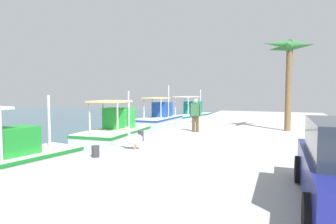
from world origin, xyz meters
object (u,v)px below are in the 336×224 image
fishing_boat_fifth (190,115)px  mooring_bollard_second (141,136)px  mooring_bollard_nearest (96,151)px  palm_tree (289,55)px  pelican (134,138)px  fishing_boat_third (115,134)px  fisherman_standing (195,114)px  mooring_bollard_third (194,119)px  fishing_boat_fourth (159,120)px

fishing_boat_fifth → mooring_bollard_second: bearing=-170.7°
mooring_bollard_nearest → palm_tree: (8.85, -5.84, 3.82)m
pelican → palm_tree: (7.35, -5.27, 3.60)m
fishing_boat_third → fisherman_standing: 4.31m
fishing_boat_fifth → fisherman_standing: (-12.30, -3.98, 1.12)m
mooring_bollard_nearest → pelican: bearing=-20.9°
fisherman_standing → mooring_bollard_nearest: bearing=168.0°
fishing_boat_fifth → palm_tree: 13.79m
pelican → mooring_bollard_third: pelican is taller
mooring_bollard_third → palm_tree: (-2.50, -5.84, 3.76)m
mooring_bollard_third → fishing_boat_fourth: bearing=61.3°
fisherman_standing → fishing_boat_fourth: bearing=36.1°
fishing_boat_third → palm_tree: palm_tree is taller
fishing_boat_fifth → mooring_bollard_nearest: bearing=-172.3°
pelican → mooring_bollard_third: size_ratio=2.05×
fisherman_standing → mooring_bollard_second: (-3.46, 1.41, -0.72)m
mooring_bollard_third → palm_tree: 7.39m
fisherman_standing → palm_tree: (2.21, -4.43, 3.06)m
pelican → mooring_bollard_third: bearing=3.3°
fishing_boat_fourth → mooring_bollard_second: size_ratio=11.86×
fishing_boat_fifth → fishing_boat_third: bearing=-179.7°
fishing_boat_third → mooring_bollard_nearest: fishing_boat_third is taller
fishing_boat_third → mooring_bollard_second: 3.21m
fishing_boat_third → mooring_bollard_third: size_ratio=9.89×
pelican → mooring_bollard_nearest: size_ratio=2.64×
fishing_boat_fifth → mooring_bollard_second: size_ratio=15.10×
fisherman_standing → palm_tree: 5.82m
mooring_bollard_second → palm_tree: size_ratio=0.09×
pelican → mooring_bollard_third: 9.87m
fishing_boat_third → mooring_bollard_third: 6.68m
mooring_bollard_nearest → fisherman_standing: bearing=-12.0°
fishing_boat_third → pelican: (-3.67, -3.07, 0.51)m
fisherman_standing → mooring_bollard_nearest: size_ratio=4.67×
fishing_boat_fourth → fishing_boat_fifth: bearing=-7.8°
fishing_boat_fourth → fishing_boat_fifth: fishing_boat_fourth is taller
pelican → fisherman_standing: 5.24m
fisherman_standing → mooring_bollard_second: size_ratio=3.84×
fishing_boat_third → mooring_bollard_second: size_ratio=10.46×
fishing_boat_third → mooring_bollard_second: fishing_boat_third is taller
fishing_boat_fifth → mooring_bollard_second: 15.97m
fisherman_standing → fishing_boat_third: bearing=110.7°
fisherman_standing → palm_tree: palm_tree is taller
mooring_bollard_nearest → mooring_bollard_second: (3.19, 0.00, 0.04)m
fishing_boat_fifth → mooring_bollard_third: (-7.59, -2.57, 0.41)m
mooring_bollard_third → fishing_boat_fifth: bearing=18.7°
mooring_bollard_second → palm_tree: bearing=-45.9°
fishing_boat_third → fishing_boat_fifth: bearing=0.3°
fisherman_standing → mooring_bollard_nearest: 6.83m
pelican → mooring_bollard_second: (1.69, 0.57, -0.18)m
pelican → fisherman_standing: bearing=-9.2°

